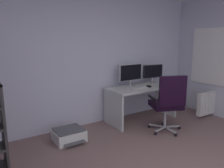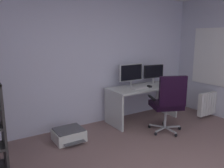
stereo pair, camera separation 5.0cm
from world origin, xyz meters
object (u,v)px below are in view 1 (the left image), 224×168
object	(u,v)px
computer_mouse	(149,86)
printer	(69,135)
desk	(142,95)
monitor_secondary	(153,72)
keyboard	(139,88)
radiator	(210,102)
office_chair	(168,101)
monitor_main	(131,73)

from	to	relation	value
computer_mouse	printer	world-z (taller)	computer_mouse
desk	printer	world-z (taller)	desk
monitor_secondary	keyboard	bearing A→B (deg)	-156.67
monitor_secondary	printer	size ratio (longest dim) A/B	0.95
radiator	monitor_secondary	bearing A→B (deg)	141.36
computer_mouse	office_chair	xyz separation A→B (m)	(-0.16, -0.68, -0.13)
office_chair	printer	distance (m)	1.84
monitor_secondary	printer	xyz separation A→B (m)	(-2.14, -0.26, -0.87)
desk	monitor_secondary	bearing A→B (deg)	19.16
office_chair	monitor_main	bearing A→B (deg)	97.90
keyboard	radiator	world-z (taller)	keyboard
printer	keyboard	bearing A→B (deg)	0.18
office_chair	radiator	distance (m)	1.54
computer_mouse	printer	distance (m)	1.90
desk	printer	distance (m)	1.75
monitor_main	office_chair	world-z (taller)	monitor_main
desk	monitor_main	xyz separation A→B (m)	(-0.19, 0.15, 0.47)
computer_mouse	monitor_main	bearing A→B (deg)	147.67
desk	radiator	xyz separation A→B (m)	(1.45, -0.66, -0.23)
printer	computer_mouse	bearing A→B (deg)	0.09
computer_mouse	radiator	world-z (taller)	computer_mouse
keyboard	printer	xyz separation A→B (m)	(-1.54, -0.00, -0.63)
monitor_main	printer	distance (m)	1.78
monitor_secondary	computer_mouse	xyz separation A→B (m)	(-0.34, -0.26, -0.23)
monitor_secondary	office_chair	size ratio (longest dim) A/B	0.44
monitor_secondary	printer	world-z (taller)	monitor_secondary
desk	office_chair	distance (m)	0.79
desk	monitor_secondary	world-z (taller)	monitor_secondary
monitor_secondary	radiator	bearing A→B (deg)	-38.64
keyboard	radiator	bearing A→B (deg)	-22.17
monitor_secondary	keyboard	xyz separation A→B (m)	(-0.60, -0.26, -0.24)
monitor_main	keyboard	bearing A→B (deg)	-83.39
keyboard	office_chair	world-z (taller)	office_chair
desk	computer_mouse	world-z (taller)	computer_mouse
keyboard	computer_mouse	world-z (taller)	computer_mouse
printer	radiator	world-z (taller)	radiator
monitor_main	radiator	bearing A→B (deg)	-26.27
printer	radiator	size ratio (longest dim) A/B	0.61
keyboard	printer	world-z (taller)	keyboard
monitor_main	radiator	distance (m)	1.95
monitor_main	office_chair	bearing A→B (deg)	-82.10
desk	computer_mouse	bearing A→B (deg)	-47.37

